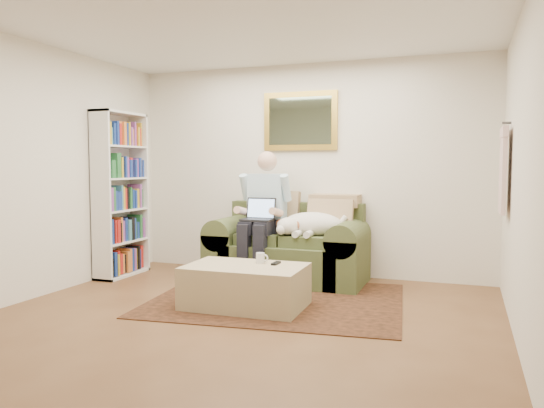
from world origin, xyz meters
The scene contains 12 objects.
room_shell centered at (0.00, 0.35, 1.30)m, with size 4.51×5.00×2.61m.
rug centered at (0.11, 1.10, 0.01)m, with size 2.45×1.96×0.01m, color black.
sofa centered at (-0.08, 2.01, 0.31)m, with size 1.81×0.92×1.08m.
seated_man centered at (-0.35, 1.84, 0.76)m, with size 0.59×0.85×1.52m, color #8CC1D8, non-canonical shape.
laptop centered at (-0.35, 1.77, 0.80)m, with size 0.35×0.28×0.25m.
sleeping_dog centered at (0.25, 1.92, 0.69)m, with size 0.74×0.47×0.28m, color white, non-canonical shape.
ottoman centered at (-0.08, 0.75, 0.20)m, with size 1.12×0.71×0.41m, color tan.
coffee_mug centered at (0.00, 0.91, 0.46)m, with size 0.08×0.08×0.10m, color white.
tv_remote centered at (0.17, 0.90, 0.42)m, with size 0.05×0.15×0.02m, color black.
bookshelf centered at (-2.10, 1.60, 1.00)m, with size 0.28×0.80×2.00m, color white, non-canonical shape.
wall_mirror centered at (-0.08, 2.47, 1.90)m, with size 0.94×0.04×0.72m.
hanging_shirt centered at (2.19, 1.60, 1.35)m, with size 0.06×0.52×0.90m, color beige, non-canonical shape.
Camera 1 is at (1.87, -3.83, 1.35)m, focal length 35.00 mm.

